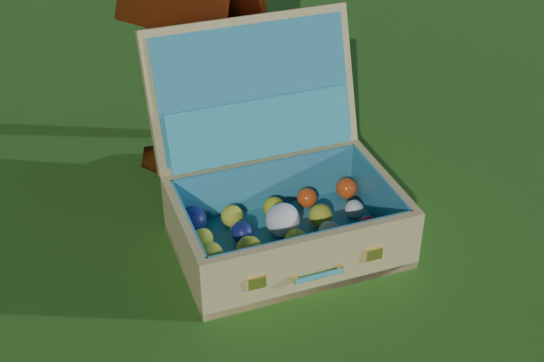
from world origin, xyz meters
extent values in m
plane|color=#215114|center=(0.00, 0.00, 0.00)|extent=(60.00, 60.00, 0.00)
cube|color=tan|center=(0.08, 0.19, 0.01)|extent=(0.60, 0.46, 0.02)
cube|color=tan|center=(0.04, 0.03, 0.08)|extent=(0.53, 0.13, 0.16)
cube|color=tan|center=(0.12, 0.36, 0.08)|extent=(0.53, 0.13, 0.16)
cube|color=tan|center=(-0.17, 0.25, 0.08)|extent=(0.09, 0.32, 0.16)
cube|color=tan|center=(0.33, 0.14, 0.08)|extent=(0.09, 0.32, 0.16)
cube|color=teal|center=(0.08, 0.19, 0.02)|extent=(0.55, 0.42, 0.01)
cube|color=teal|center=(0.05, 0.04, 0.09)|extent=(0.49, 0.11, 0.14)
cube|color=teal|center=(0.11, 0.34, 0.09)|extent=(0.49, 0.11, 0.14)
cube|color=teal|center=(-0.16, 0.24, 0.09)|extent=(0.07, 0.31, 0.14)
cube|color=teal|center=(0.32, 0.14, 0.09)|extent=(0.07, 0.31, 0.14)
cube|color=tan|center=(0.13, 0.44, 0.33)|extent=(0.56, 0.26, 0.35)
cube|color=teal|center=(0.13, 0.42, 0.33)|extent=(0.51, 0.21, 0.30)
cube|color=teal|center=(0.12, 0.38, 0.24)|extent=(0.48, 0.17, 0.15)
cube|color=#F2C659|center=(-0.10, 0.04, 0.08)|extent=(0.04, 0.02, 0.03)
cube|color=#F2C659|center=(0.18, -0.02, 0.08)|extent=(0.04, 0.02, 0.03)
cylinder|color=teal|center=(0.04, 0.00, 0.07)|extent=(0.12, 0.04, 0.01)
cube|color=#F2C659|center=(-0.01, 0.02, 0.07)|extent=(0.01, 0.02, 0.01)
cube|color=#F2C659|center=(0.09, 0.00, 0.07)|extent=(0.01, 0.02, 0.01)
sphere|color=#E34613|center=(-0.15, 0.12, 0.05)|extent=(0.04, 0.04, 0.04)
sphere|color=beige|center=(-0.04, 0.11, 0.07)|extent=(0.08, 0.08, 0.08)
sphere|color=silver|center=(0.06, 0.07, 0.06)|extent=(0.07, 0.07, 0.07)
sphere|color=gold|center=(0.15, 0.06, 0.06)|extent=(0.07, 0.07, 0.07)
sphere|color=#B20E19|center=(0.27, 0.04, 0.05)|extent=(0.04, 0.04, 0.04)
sphere|color=gold|center=(-0.13, 0.21, 0.06)|extent=(0.06, 0.06, 0.06)
sphere|color=gold|center=(-0.04, 0.18, 0.06)|extent=(0.06, 0.06, 0.06)
sphere|color=gold|center=(0.08, 0.15, 0.05)|extent=(0.06, 0.06, 0.06)
sphere|color=beige|center=(0.16, 0.13, 0.05)|extent=(0.06, 0.06, 0.06)
sphere|color=#B20E19|center=(0.27, 0.11, 0.05)|extent=(0.05, 0.05, 0.05)
sphere|color=gold|center=(-0.11, 0.28, 0.05)|extent=(0.05, 0.05, 0.05)
sphere|color=#0F174E|center=(-0.02, 0.25, 0.05)|extent=(0.06, 0.06, 0.06)
sphere|color=silver|center=(0.08, 0.22, 0.07)|extent=(0.09, 0.09, 0.09)
sphere|color=gold|center=(0.18, 0.20, 0.06)|extent=(0.06, 0.06, 0.06)
sphere|color=silver|center=(0.28, 0.18, 0.05)|extent=(0.05, 0.05, 0.05)
sphere|color=#0F174E|center=(-0.10, 0.35, 0.06)|extent=(0.07, 0.07, 0.07)
sphere|color=gold|center=(0.00, 0.32, 0.05)|extent=(0.06, 0.06, 0.06)
sphere|color=gold|center=(0.11, 0.29, 0.05)|extent=(0.06, 0.06, 0.06)
sphere|color=#E34613|center=(0.20, 0.28, 0.05)|extent=(0.05, 0.05, 0.05)
sphere|color=#E34613|center=(0.32, 0.26, 0.05)|extent=(0.06, 0.06, 0.06)
camera|label=1|loc=(-0.74, -1.04, 1.19)|focal=50.00mm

